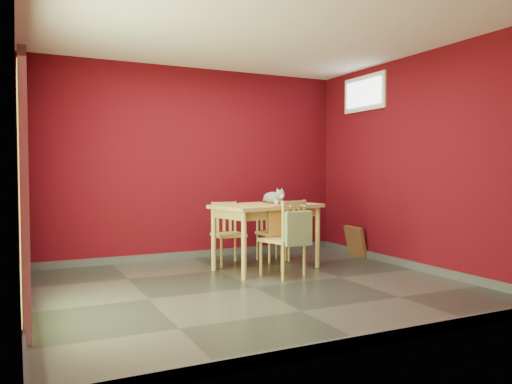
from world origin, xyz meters
name	(u,v)px	position (x,y,z in m)	size (l,w,h in m)	color
ground	(253,287)	(0.00, 0.00, 0.00)	(4.50, 4.50, 0.00)	#2D342D
room_shell	(253,283)	(0.00, 0.00, 0.05)	(4.50, 4.50, 4.50)	#4D0710
doorway	(21,186)	(-2.23, -0.40, 1.12)	(0.06, 1.01, 2.13)	#B7D838
window	(364,93)	(2.23, 1.00, 2.35)	(0.05, 0.90, 0.50)	white
outlet_plate	(291,231)	(1.60, 1.99, 0.30)	(0.08, 0.01, 0.12)	silver
dining_table	(267,212)	(0.59, 0.84, 0.72)	(1.45, 1.03, 0.82)	tan
table_runner	(271,209)	(0.59, 0.72, 0.77)	(0.49, 0.79, 0.37)	#AB792C
chair_far_left	(227,232)	(0.27, 1.37, 0.42)	(0.39, 0.39, 0.83)	tan
chair_far_right	(272,231)	(0.94, 1.38, 0.41)	(0.40, 0.40, 0.79)	tan
chair_near	(285,238)	(0.57, 0.32, 0.46)	(0.53, 0.53, 0.91)	tan
tote_bag	(298,228)	(0.61, 0.11, 0.59)	(0.33, 0.19, 0.46)	#75945E
cat	(273,195)	(0.71, 0.90, 0.93)	(0.22, 0.43, 0.21)	slate
picture_frame	(355,241)	(2.19, 1.12, 0.22)	(0.17, 0.44, 0.44)	brown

